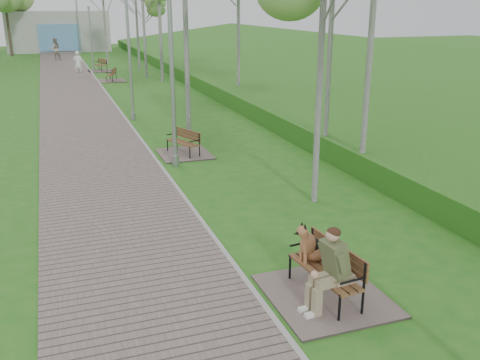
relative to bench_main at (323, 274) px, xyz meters
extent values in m
plane|color=#236A1A|center=(-1.01, 2.35, -0.47)|extent=(120.00, 120.00, 0.00)
cube|color=#6D5F58|center=(-2.76, 23.85, -0.45)|extent=(3.50, 67.00, 0.04)
cube|color=#999993|center=(-1.01, 23.85, -0.45)|extent=(0.10, 67.00, 0.05)
cube|color=#457C28|center=(10.99, 22.35, -0.47)|extent=(14.00, 70.00, 1.60)
cube|color=#9E9E99|center=(-2.51, 53.35, 1.53)|extent=(10.00, 5.00, 4.00)
cube|color=#5086B2|center=(-2.51, 50.75, 1.03)|extent=(4.00, 0.20, 2.60)
cube|color=#6D5F58|center=(0.10, 0.05, -0.45)|extent=(1.92, 2.13, 0.04)
cube|color=brown|center=(0.05, 0.05, 0.01)|extent=(0.65, 1.64, 0.04)
cube|color=brown|center=(0.30, 0.08, 0.30)|extent=(0.21, 1.59, 0.35)
cube|color=#6D5F58|center=(0.01, 9.63, -0.45)|extent=(1.64, 1.82, 0.04)
cube|color=brown|center=(-0.04, 9.63, -0.06)|extent=(0.88, 1.42, 0.04)
cube|color=brown|center=(0.17, 9.71, 0.19)|extent=(0.53, 1.29, 0.30)
cube|color=#6D5F58|center=(-0.12, 28.33, -0.45)|extent=(1.65, 1.84, 0.04)
cube|color=brown|center=(-0.17, 28.33, -0.06)|extent=(0.81, 1.44, 0.04)
cube|color=brown|center=(0.04, 28.27, 0.19)|extent=(0.45, 1.33, 0.30)
cube|color=#6D5F58|center=(-0.27, 33.90, -0.45)|extent=(1.78, 1.98, 0.04)
cube|color=brown|center=(-0.32, 33.90, -0.03)|extent=(0.89, 1.55, 0.04)
cube|color=brown|center=(-0.09, 33.98, 0.24)|extent=(0.51, 1.42, 0.33)
cylinder|color=#929499|center=(-0.57, 8.42, -0.30)|extent=(0.23, 0.23, 0.34)
cylinder|color=#929499|center=(-0.57, 8.42, 2.39)|extent=(0.14, 0.14, 5.71)
cylinder|color=#929499|center=(-0.71, 15.75, -0.32)|extent=(0.20, 0.20, 0.30)
cylinder|color=#929499|center=(-0.71, 15.75, 2.04)|extent=(0.12, 0.12, 5.03)
cylinder|color=#929499|center=(-0.78, 33.91, -0.34)|extent=(0.18, 0.18, 0.26)
cylinder|color=#929499|center=(-0.78, 33.91, 1.72)|extent=(0.11, 0.11, 4.39)
cylinder|color=#929499|center=(-0.78, 33.91, 3.96)|extent=(0.16, 0.16, 0.22)
cylinder|color=#929499|center=(-0.73, 48.66, -0.31)|extent=(0.22, 0.22, 0.33)
cylinder|color=#929499|center=(-0.73, 48.66, 2.24)|extent=(0.13, 0.13, 5.42)
imported|color=silver|center=(-1.97, 31.39, 0.39)|extent=(0.72, 0.57, 1.72)
imported|color=gray|center=(-3.16, 43.33, 0.50)|extent=(1.07, 0.91, 1.93)
cylinder|color=silver|center=(4.14, 5.49, 3.85)|extent=(0.16, 0.16, 8.65)
cylinder|color=silver|center=(2.03, 4.25, 3.33)|extent=(0.19, 0.19, 7.60)
cylinder|color=silver|center=(0.95, 12.71, 4.02)|extent=(0.20, 0.20, 8.99)
cylinder|color=silver|center=(4.88, 18.09, 3.28)|extent=(0.17, 0.17, 7.51)
cylinder|color=silver|center=(2.88, 27.02, 3.32)|extent=(0.19, 0.19, 7.59)
cylinder|color=silver|center=(2.23, 29.10, 2.83)|extent=(0.16, 0.16, 6.60)
cylinder|color=silver|center=(2.50, 33.55, 3.21)|extent=(0.15, 0.15, 7.37)
cylinder|color=silver|center=(0.79, 39.09, 3.32)|extent=(0.18, 0.18, 7.58)
camera|label=1|loc=(-3.95, -7.01, 4.27)|focal=40.00mm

